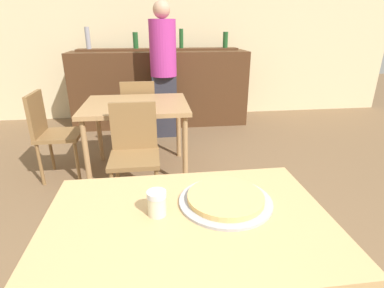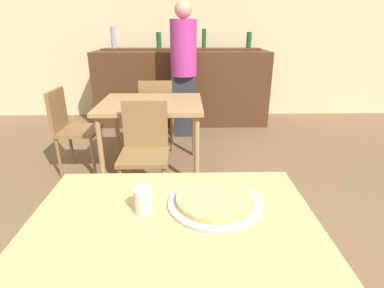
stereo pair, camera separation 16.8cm
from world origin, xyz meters
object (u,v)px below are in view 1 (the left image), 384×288
chair_far_side_left (51,129)px  person_standing (163,67)px  pizza_tray (226,199)px  cheese_shaker (157,203)px  chair_far_side_front (134,148)px  chair_far_side_back (139,111)px

chair_far_side_left → person_standing: bearing=-46.3°
pizza_tray → person_standing: person_standing is taller
cheese_shaker → chair_far_side_left: bearing=118.2°
chair_far_side_front → pizza_tray: size_ratio=2.14×
chair_far_side_left → cheese_shaker: chair_far_side_left is taller
chair_far_side_front → person_standing: size_ratio=0.50×
chair_far_side_back → pizza_tray: bearing=101.0°
chair_far_side_left → person_standing: size_ratio=0.50×
chair_far_side_left → pizza_tray: bearing=-144.4°
chair_far_side_left → chair_far_side_front: bearing=-125.5°
cheese_shaker → pizza_tray: bearing=9.8°
pizza_tray → cheese_shaker: (-0.30, -0.05, 0.04)m
person_standing → cheese_shaker: bearing=-93.0°
cheese_shaker → person_standing: bearing=87.0°
pizza_tray → person_standing: 2.93m
pizza_tray → chair_far_side_front: bearing=110.9°
chair_far_side_front → chair_far_side_left: 1.02m
chair_far_side_front → chair_far_side_left: (-0.83, 0.59, 0.00)m
person_standing → chair_far_side_back: bearing=-122.3°
chair_far_side_left → person_standing: (1.15, 1.10, 0.44)m
chair_far_side_back → person_standing: size_ratio=0.50×
chair_far_side_front → person_standing: 1.78m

